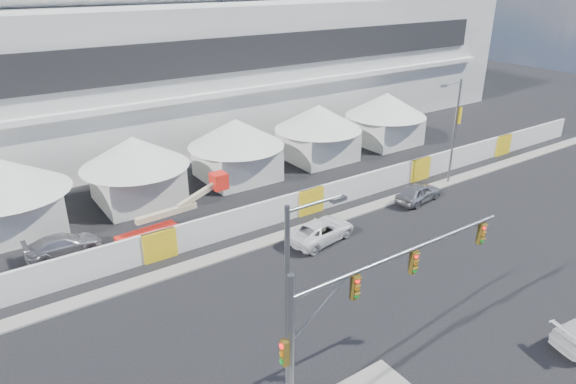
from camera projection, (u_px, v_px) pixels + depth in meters
ground at (389, 348)px, 25.17m from camera, size 160.00×160.00×0.00m
far_curb at (451, 181)px, 45.00m from camera, size 80.00×1.20×0.12m
stadium at (186, 44)px, 57.34m from camera, size 80.00×24.80×21.98m
tent_row at (188, 154)px, 42.33m from camera, size 53.40×8.40×5.40m
hoarding_fence at (310, 201)px, 38.86m from camera, size 70.00×0.25×2.00m
scaffold_tower at (443, 54)px, 73.95m from camera, size 4.40×4.40×12.00m
sedan_silver at (418, 193)px, 40.88m from camera, size 2.42×4.67×1.52m
pickup_curb at (321, 231)px, 34.99m from camera, size 3.24×5.53×1.45m
lot_car_c at (63, 245)px, 33.30m from camera, size 1.92×4.69×1.36m
traffic_mast at (343, 328)px, 19.65m from camera, size 11.59×0.74×7.56m
streetlight_median at (293, 304)px, 19.02m from camera, size 2.65×0.27×9.60m
streetlight_curb at (454, 125)px, 42.60m from camera, size 2.67×0.60×9.02m
boom_lift at (161, 232)px, 34.05m from camera, size 8.12×2.10×4.10m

